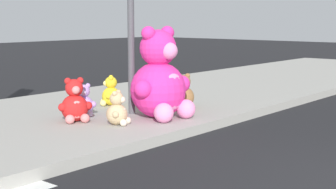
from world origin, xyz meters
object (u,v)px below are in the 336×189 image
(plush_yellow, at_px, (110,93))
(plush_lime, at_px, (153,92))
(plush_tan, at_px, (118,111))
(plush_lavender, at_px, (84,103))
(sign_pole, at_px, (131,10))
(plush_brown, at_px, (183,94))
(plush_red, at_px, (75,104))
(plush_pink_large, at_px, (160,82))

(plush_yellow, relative_size, plush_lime, 0.88)
(plush_yellow, xyz_separation_m, plush_tan, (-1.11, -1.33, -0.01))
(plush_lavender, relative_size, plush_yellow, 0.97)
(sign_pole, distance_m, plush_lime, 1.68)
(plush_brown, bearing_deg, sign_pole, 164.77)
(plush_yellow, bearing_deg, plush_lime, -50.91)
(plush_red, xyz_separation_m, plush_brown, (2.06, -0.49, -0.03))
(plush_lavender, height_order, plush_brown, plush_brown)
(plush_lavender, bearing_deg, plush_brown, -24.37)
(plush_lime, height_order, plush_tan, plush_lime)
(plush_lime, bearing_deg, sign_pole, -162.31)
(plush_red, relative_size, plush_lavender, 1.29)
(plush_brown, relative_size, plush_tan, 1.17)
(plush_lime, distance_m, plush_tan, 1.76)
(plush_red, height_order, plush_lime, plush_red)
(plush_red, relative_size, plush_brown, 1.12)
(sign_pole, relative_size, plush_red, 4.70)
(plush_lavender, distance_m, plush_brown, 1.82)
(plush_tan, bearing_deg, plush_yellow, 50.09)
(plush_lavender, height_order, plush_tan, plush_lavender)
(plush_pink_large, height_order, plush_tan, plush_pink_large)
(plush_red, height_order, plush_yellow, plush_red)
(plush_yellow, distance_m, plush_brown, 1.34)
(plush_tan, bearing_deg, plush_pink_large, -8.61)
(plush_pink_large, relative_size, plush_lime, 2.33)
(plush_red, bearing_deg, plush_brown, -13.27)
(plush_lavender, bearing_deg, plush_red, -146.53)
(plush_pink_large, bearing_deg, sign_pole, 93.47)
(plush_yellow, height_order, plush_tan, plush_yellow)
(sign_pole, xyz_separation_m, plush_lime, (0.82, 0.26, -1.45))
(plush_red, xyz_separation_m, plush_tan, (0.25, -0.68, -0.06))
(plush_pink_large, bearing_deg, plush_red, 143.28)
(plush_yellow, relative_size, plush_tan, 1.05)
(plush_red, distance_m, plush_tan, 0.72)
(sign_pole, bearing_deg, plush_yellow, 69.11)
(sign_pole, height_order, plush_brown, sign_pole)
(plush_yellow, bearing_deg, plush_pink_large, -101.38)
(plush_pink_large, relative_size, plush_brown, 2.40)
(plush_pink_large, distance_m, plush_brown, 1.09)
(plush_pink_large, xyz_separation_m, plush_lime, (0.78, 0.85, -0.33))
(plush_yellow, relative_size, plush_brown, 0.90)
(plush_yellow, distance_m, plush_tan, 1.73)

